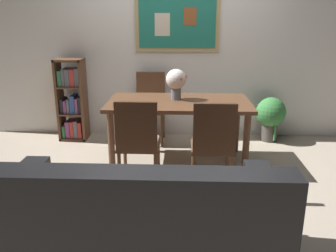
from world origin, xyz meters
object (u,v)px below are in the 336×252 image
object	(u,v)px
dining_chair_near_right	(213,140)
flower_vase	(176,81)
dining_chair_near_left	(138,138)
leather_couch	(138,230)
bookshelf	(73,102)
dining_chair_far_left	(150,101)
potted_ivy	(270,115)
dining_table	(179,109)

from	to	relation	value
dining_chair_near_right	flower_vase	size ratio (longest dim) A/B	2.66
dining_chair_near_left	leather_couch	size ratio (longest dim) A/B	0.51
leather_couch	bookshelf	world-z (taller)	bookshelf
dining_chair_near_left	bookshelf	bearing A→B (deg)	125.88
dining_chair_far_left	dining_chair_near_right	size ratio (longest dim) A/B	1.00
dining_chair_near_left	dining_chair_near_right	xyz separation A→B (m)	(0.70, -0.03, 0.00)
dining_chair_near_right	bookshelf	size ratio (longest dim) A/B	0.83
bookshelf	potted_ivy	bearing A→B (deg)	0.78
leather_couch	bookshelf	distance (m)	2.87
dining_table	leather_couch	bearing A→B (deg)	-97.19
dining_chair_far_left	flower_vase	distance (m)	0.85
dining_chair_near_left	bookshelf	distance (m)	1.81
dining_chair_near_left	potted_ivy	bearing A→B (deg)	43.50
dining_chair_near_right	flower_vase	bearing A→B (deg)	113.24
dining_chair_far_left	potted_ivy	xyz separation A→B (m)	(1.61, 0.04, -0.18)
dining_table	dining_chair_near_left	xyz separation A→B (m)	(-0.37, -0.72, -0.09)
dining_table	potted_ivy	bearing A→B (deg)	32.75
bookshelf	potted_ivy	xyz separation A→B (m)	(2.65, 0.04, -0.17)
dining_chair_near_right	leather_couch	distance (m)	1.26
potted_ivy	bookshelf	bearing A→B (deg)	-179.22
dining_table	leather_couch	size ratio (longest dim) A/B	0.87
dining_chair_far_left	leather_couch	world-z (taller)	dining_chair_far_left
dining_chair_near_right	dining_table	bearing A→B (deg)	113.33
potted_ivy	flower_vase	distance (m)	1.55
dining_chair_near_left	bookshelf	size ratio (longest dim) A/B	0.83
dining_table	potted_ivy	distance (m)	1.47
dining_chair_near_left	leather_couch	xyz separation A→B (m)	(0.14, -1.13, -0.23)
dining_table	dining_chair_far_left	size ratio (longest dim) A/B	1.73
dining_chair_near_right	bookshelf	distance (m)	2.31
flower_vase	bookshelf	bearing A→B (deg)	154.59
dining_chair_far_left	bookshelf	size ratio (longest dim) A/B	0.83
dining_table	flower_vase	world-z (taller)	flower_vase
dining_chair_near_left	dining_chair_far_left	distance (m)	1.47
bookshelf	leather_couch	bearing A→B (deg)	-65.22
dining_chair_far_left	dining_table	bearing A→B (deg)	-62.41
leather_couch	flower_vase	world-z (taller)	flower_vase
dining_table	flower_vase	size ratio (longest dim) A/B	4.60
leather_couch	dining_table	bearing A→B (deg)	82.81
dining_chair_far_left	leather_couch	bearing A→B (deg)	-86.58
dining_chair_near_left	dining_chair_far_left	world-z (taller)	same
dining_chair_far_left	flower_vase	world-z (taller)	flower_vase
dining_chair_near_right	flower_vase	world-z (taller)	flower_vase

